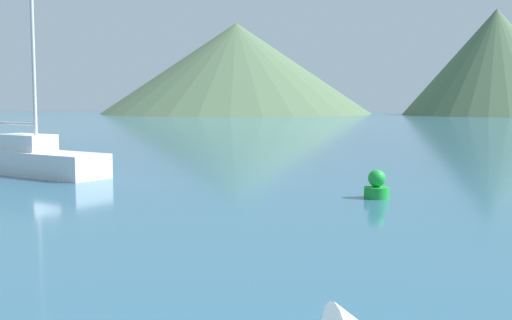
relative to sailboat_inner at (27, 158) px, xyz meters
name	(u,v)px	position (x,y,z in m)	size (l,w,h in m)	color
sailboat_inner	(27,158)	(0.00, 0.00, 0.00)	(6.62, 3.85, 9.91)	silver
buoy_marker	(377,186)	(11.63, -3.02, -0.25)	(0.64, 0.64, 0.74)	green
hill_west	(236,68)	(-13.38, 86.56, 7.01)	(45.32, 45.32, 15.13)	#4C6647
hill_central	(495,62)	(27.70, 84.47, 7.50)	(27.50, 27.50, 16.11)	#4C6647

